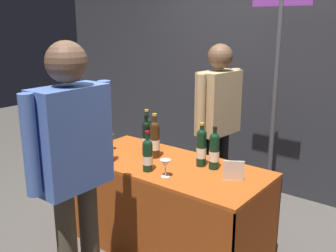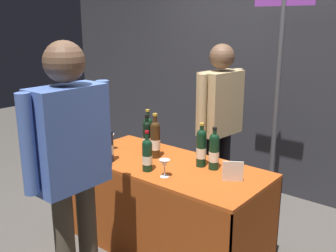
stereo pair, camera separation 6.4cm
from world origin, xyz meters
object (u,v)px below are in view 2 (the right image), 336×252
Objects in this scene: tasting_table at (168,191)px; wine_glass_near_vendor at (110,138)px; taster_foreground_right at (71,158)px; wine_glass_mid at (165,164)px; display_bottle_0 at (148,133)px; vendor_presenter at (220,117)px; featured_wine_bottle at (214,151)px; booth_signpost at (278,83)px.

tasting_table is 11.11× the size of wine_glass_near_vendor.
wine_glass_mid is at bearing -13.77° from taster_foreground_right.
display_bottle_0 is 0.69m from vendor_presenter.
wine_glass_mid is at bearing -118.32° from featured_wine_bottle.
tasting_table is 1.36m from booth_signpost.
featured_wine_bottle is 0.93× the size of display_bottle_0.
display_bottle_0 reaches higher than wine_glass_near_vendor.
display_bottle_0 is 0.33m from wine_glass_near_vendor.
wine_glass_mid is (0.74, -0.16, -0.00)m from wine_glass_near_vendor.
taster_foreground_right is (-0.16, -0.66, 0.20)m from wine_glass_mid.
featured_wine_bottle is at bearing -19.07° from taster_foreground_right.
wine_glass_near_vendor is 0.07× the size of booth_signpost.
vendor_presenter is (-0.01, 0.75, 0.45)m from tasting_table.
display_bottle_0 is 0.62m from wine_glass_mid.
featured_wine_bottle is 2.52× the size of wine_glass_mid.
wine_glass_mid is 0.08× the size of vendor_presenter.
taster_foreground_right is at bearing -109.10° from featured_wine_bottle.
wine_glass_mid is at bearing 15.11° from vendor_presenter.
vendor_presenter is 0.77× the size of booth_signpost.
tasting_table is 0.41m from wine_glass_mid.
wine_glass_mid is 0.06× the size of booth_signpost.
wine_glass_near_vendor is at bearing 35.05° from taster_foreground_right.
display_bottle_0 is (-0.68, 0.03, 0.00)m from featured_wine_bottle.
taster_foreground_right is (-0.02, -0.87, 0.52)m from tasting_table.
display_bottle_0 is at bearing -23.72° from vendor_presenter.
vendor_presenter is at bearing 99.30° from wine_glass_mid.
wine_glass_mid is (-0.19, -0.34, -0.05)m from featured_wine_bottle.
vendor_presenter reaches higher than wine_glass_mid.
booth_signpost reaches higher than wine_glass_mid.
booth_signpost is (0.38, 1.07, 0.76)m from tasting_table.
wine_glass_near_vendor is at bearing -138.31° from display_bottle_0.
wine_glass_near_vendor is at bearing -168.75° from featured_wine_bottle.
tasting_table is at bearing -24.52° from display_bottle_0.
wine_glass_mid is 0.71m from taster_foreground_right.
booth_signpost is (0.39, 1.94, 0.24)m from taster_foreground_right.
tasting_table is 1.02m from taster_foreground_right.
booth_signpost is at bearing 134.77° from vendor_presenter.
display_bottle_0 reaches higher than wine_glass_mid.
vendor_presenter is (-0.34, 0.63, 0.09)m from featured_wine_bottle.
taster_foreground_right reaches higher than featured_wine_bottle.
vendor_presenter is (0.58, 0.81, 0.13)m from wine_glass_near_vendor.
wine_glass_mid is 1.38m from booth_signpost.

